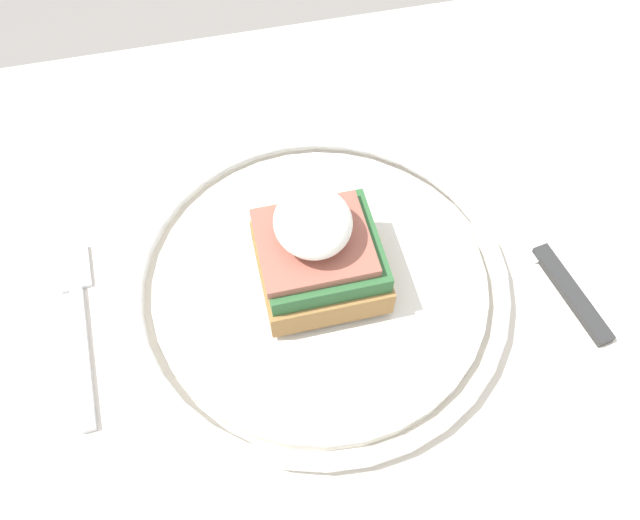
# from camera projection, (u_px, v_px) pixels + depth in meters

# --- Properties ---
(dining_table) EXTENTS (1.04, 0.70, 0.76)m
(dining_table) POSITION_uv_depth(u_px,v_px,m) (360.00, 408.00, 0.54)
(dining_table) COLOR beige
(dining_table) RESTS_ON ground_plane
(plate) EXTENTS (0.27, 0.27, 0.02)m
(plate) POSITION_uv_depth(u_px,v_px,m) (320.00, 280.00, 0.45)
(plate) COLOR silver
(plate) RESTS_ON dining_table
(sandwich) EXTENTS (0.08, 0.08, 0.08)m
(sandwich) POSITION_uv_depth(u_px,v_px,m) (318.00, 250.00, 0.42)
(sandwich) COLOR #9E703D
(sandwich) RESTS_ON plate
(fork) EXTENTS (0.02, 0.14, 0.00)m
(fork) POSITION_uv_depth(u_px,v_px,m) (80.00, 322.00, 0.44)
(fork) COLOR silver
(fork) RESTS_ON dining_table
(knife) EXTENTS (0.04, 0.18, 0.01)m
(knife) POSITION_uv_depth(u_px,v_px,m) (544.00, 256.00, 0.47)
(knife) COLOR #2D2D2D
(knife) RESTS_ON dining_table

